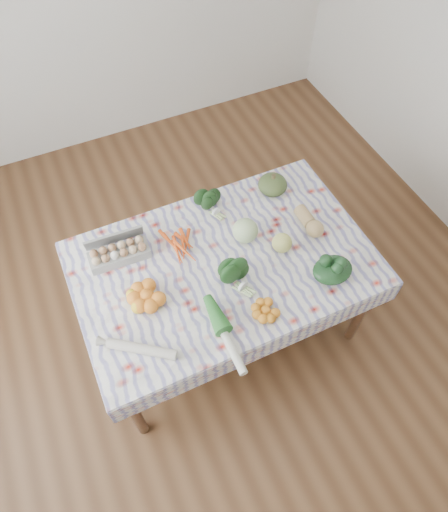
{
  "coord_description": "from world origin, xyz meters",
  "views": [
    {
      "loc": [
        -0.6,
        -1.31,
        2.87
      ],
      "look_at": [
        0.0,
        0.0,
        0.82
      ],
      "focal_mm": 32.0,
      "sensor_mm": 36.0,
      "label": 1
    }
  ],
  "objects": [
    {
      "name": "ground",
      "position": [
        0.0,
        0.0,
        0.0
      ],
      "size": [
        4.5,
        4.5,
        0.0
      ],
      "primitive_type": "plane",
      "color": "#51321C",
      "rests_on": "ground"
    },
    {
      "name": "dining_table",
      "position": [
        0.0,
        0.0,
        0.68
      ],
      "size": [
        1.6,
        1.0,
        0.75
      ],
      "color": "brown",
      "rests_on": "ground"
    },
    {
      "name": "tablecloth",
      "position": [
        0.0,
        0.0,
        0.76
      ],
      "size": [
        1.66,
        1.06,
        0.01
      ],
      "primitive_type": "cube",
      "color": "silver",
      "rests_on": "dining_table"
    },
    {
      "name": "egg_carton",
      "position": [
        -0.52,
        0.27,
        0.81
      ],
      "size": [
        0.34,
        0.15,
        0.09
      ],
      "primitive_type": "cube",
      "rotation": [
        0.0,
        0.0,
        -0.05
      ],
      "color": "gray",
      "rests_on": "tablecloth"
    },
    {
      "name": "carrot_bunch",
      "position": [
        -0.18,
        0.2,
        0.78
      ],
      "size": [
        0.24,
        0.23,
        0.04
      ],
      "primitive_type": "cube",
      "rotation": [
        0.0,
        0.0,
        -0.19
      ],
      "color": "#F75819",
      "rests_on": "tablecloth"
    },
    {
      "name": "kale_bunch",
      "position": [
        0.09,
        0.37,
        0.83
      ],
      "size": [
        0.17,
        0.16,
        0.13
      ],
      "primitive_type": "ellipsoid",
      "rotation": [
        0.0,
        0.0,
        0.26
      ],
      "color": "#193916",
      "rests_on": "tablecloth"
    },
    {
      "name": "kabocha_squash",
      "position": [
        0.5,
        0.36,
        0.82
      ],
      "size": [
        0.22,
        0.22,
        0.12
      ],
      "primitive_type": "ellipsoid",
      "rotation": [
        0.0,
        0.0,
        0.28
      ],
      "color": "#44572A",
      "rests_on": "tablecloth"
    },
    {
      "name": "cabbage",
      "position": [
        0.18,
        0.1,
        0.84
      ],
      "size": [
        0.19,
        0.19,
        0.15
      ],
      "primitive_type": "sphere",
      "rotation": [
        0.0,
        0.0,
        -0.41
      ],
      "color": "#B2CF8D",
      "rests_on": "tablecloth"
    },
    {
      "name": "butternut_squash",
      "position": [
        0.56,
        0.02,
        0.81
      ],
      "size": [
        0.1,
        0.22,
        0.1
      ],
      "primitive_type": "ellipsoid",
      "rotation": [
        0.0,
        0.0,
        0.01
      ],
      "color": "tan",
      "rests_on": "tablecloth"
    },
    {
      "name": "orange_cluster",
      "position": [
        -0.47,
        -0.05,
        0.8
      ],
      "size": [
        0.3,
        0.3,
        0.09
      ],
      "primitive_type": "cube",
      "rotation": [
        0.0,
        0.0,
        0.2
      ],
      "color": "orange",
      "rests_on": "tablecloth"
    },
    {
      "name": "broccoli",
      "position": [
        -0.01,
        -0.16,
        0.82
      ],
      "size": [
        0.2,
        0.2,
        0.11
      ],
      "primitive_type": "ellipsoid",
      "rotation": [
        0.0,
        0.0,
        0.37
      ],
      "color": "#1B451A",
      "rests_on": "tablecloth"
    },
    {
      "name": "mandarin_cluster",
      "position": [
        0.06,
        -0.38,
        0.79
      ],
      "size": [
        0.19,
        0.19,
        0.05
      ],
      "primitive_type": "cube",
      "rotation": [
        0.0,
        0.0,
        0.06
      ],
      "color": "orange",
      "rests_on": "tablecloth"
    },
    {
      "name": "grapefruit",
      "position": [
        0.33,
        -0.05,
        0.82
      ],
      "size": [
        0.14,
        0.14,
        0.11
      ],
      "primitive_type": "sphere",
      "rotation": [
        0.0,
        0.0,
        0.31
      ],
      "color": "#D3D367",
      "rests_on": "tablecloth"
    },
    {
      "name": "spinach_bag",
      "position": [
        0.5,
        -0.32,
        0.81
      ],
      "size": [
        0.25,
        0.21,
        0.1
      ],
      "primitive_type": "ellipsoid",
      "rotation": [
        0.0,
        0.0,
        0.13
      ],
      "color": "black",
      "rests_on": "tablecloth"
    },
    {
      "name": "daikon",
      "position": [
        -0.59,
        -0.32,
        0.79
      ],
      "size": [
        0.33,
        0.26,
        0.05
      ],
      "primitive_type": "cylinder",
      "rotation": [
        1.57,
        0.0,
        0.95
      ],
      "color": "beige",
      "rests_on": "tablecloth"
    },
    {
      "name": "leek",
      "position": [
        -0.19,
        -0.42,
        0.79
      ],
      "size": [
        0.05,
        0.43,
        0.05
      ],
      "primitive_type": "cylinder",
      "rotation": [
        1.57,
        0.0,
        -0.01
      ],
      "color": "beige",
      "rests_on": "tablecloth"
    }
  ]
}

